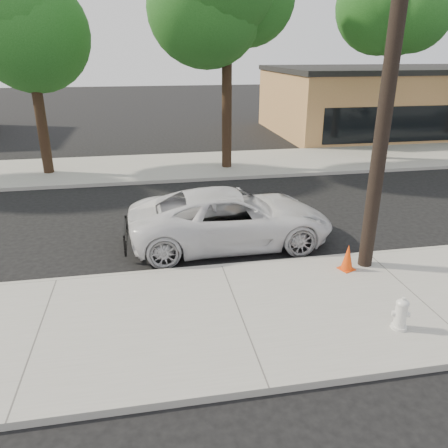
{
  "coord_description": "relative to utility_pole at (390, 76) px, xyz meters",
  "views": [
    {
      "loc": [
        -1.72,
        -11.84,
        5.24
      ],
      "look_at": [
        0.18,
        -1.43,
        1.0
      ],
      "focal_mm": 35.0,
      "sensor_mm": 36.0,
      "label": 1
    }
  ],
  "objects": [
    {
      "name": "utility_pole",
      "position": [
        0.0,
        0.0,
        0.0
      ],
      "size": [
        1.4,
        0.34,
        9.0
      ],
      "color": "black",
      "rests_on": "near_sidewalk"
    },
    {
      "name": "building_main",
      "position": [
        12.4,
        18.7,
        -2.7
      ],
      "size": [
        18.0,
        10.0,
        4.0
      ],
      "primitive_type": "cube",
      "color": "#B17A49",
      "rests_on": "ground"
    },
    {
      "name": "fire_hydrant",
      "position": [
        -0.64,
        -2.67,
        -4.24
      ],
      "size": [
        0.35,
        0.31,
        0.64
      ],
      "rotation": [
        0.0,
        0.0,
        -0.36
      ],
      "color": "silver",
      "rests_on": "near_sidewalk"
    },
    {
      "name": "ground",
      "position": [
        -3.6,
        2.7,
        -4.7
      ],
      "size": [
        120.0,
        120.0,
        0.0
      ],
      "primitive_type": "plane",
      "color": "black",
      "rests_on": "ground"
    },
    {
      "name": "traffic_cone",
      "position": [
        -0.58,
        -0.17,
        -4.22
      ],
      "size": [
        0.44,
        0.44,
        0.67
      ],
      "rotation": [
        0.0,
        0.0,
        0.36
      ],
      "color": "#E6410C",
      "rests_on": "near_sidewalk"
    },
    {
      "name": "tree_c",
      "position": [
        -1.38,
        10.34,
        2.21
      ],
      "size": [
        4.96,
        4.8,
        9.55
      ],
      "color": "black",
      "rests_on": "far_sidewalk"
    },
    {
      "name": "police_cruiser",
      "position": [
        -3.03,
        2.21,
        -3.9
      ],
      "size": [
        5.76,
        2.71,
        1.59
      ],
      "primitive_type": "imported",
      "rotation": [
        0.0,
        0.0,
        1.58
      ],
      "color": "silver",
      "rests_on": "ground"
    },
    {
      "name": "far_sidewalk",
      "position": [
        -3.6,
        11.2,
        -4.62
      ],
      "size": [
        90.0,
        5.0,
        0.15
      ],
      "primitive_type": "cube",
      "color": "gray",
      "rests_on": "ground"
    },
    {
      "name": "tree_d",
      "position": [
        6.6,
        10.65,
        1.67
      ],
      "size": [
        4.5,
        4.35,
        8.75
      ],
      "color": "black",
      "rests_on": "far_sidewalk"
    },
    {
      "name": "tree_b",
      "position": [
        -9.41,
        10.76,
        1.45
      ],
      "size": [
        4.34,
        4.2,
        8.45
      ],
      "color": "black",
      "rests_on": "far_sidewalk"
    },
    {
      "name": "near_sidewalk",
      "position": [
        -3.6,
        -1.6,
        -4.62
      ],
      "size": [
        90.0,
        4.4,
        0.15
      ],
      "primitive_type": "cube",
      "color": "gray",
      "rests_on": "ground"
    },
    {
      "name": "curb_near",
      "position": [
        -3.6,
        0.6,
        -4.62
      ],
      "size": [
        90.0,
        0.12,
        0.16
      ],
      "primitive_type": "cube",
      "color": "#9E9B93",
      "rests_on": "ground"
    }
  ]
}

